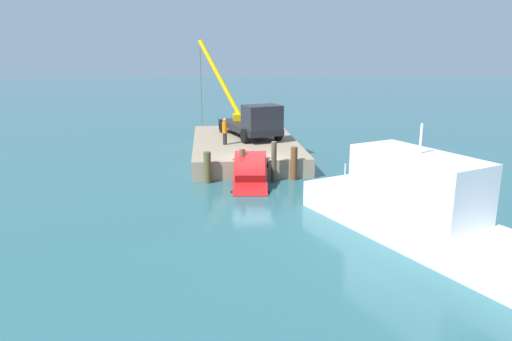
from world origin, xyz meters
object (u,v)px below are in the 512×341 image
at_px(salvaged_car, 250,173).
at_px(moored_yacht, 458,243).
at_px(crane_truck, 252,120).
at_px(dock_worker, 225,131).

bearing_deg(salvaged_car, moored_yacht, 32.66).
xyz_separation_m(crane_truck, dock_worker, (2.19, -2.12, -0.41)).
bearing_deg(moored_yacht, crane_truck, -162.94).
relative_size(crane_truck, dock_worker, 4.70).
bearing_deg(dock_worker, salvaged_car, 10.68).
bearing_deg(salvaged_car, crane_truck, 173.64).
bearing_deg(crane_truck, moored_yacht, 17.06).
relative_size(dock_worker, moored_yacht, 0.12).
xyz_separation_m(dock_worker, salvaged_car, (6.24, 1.18, -1.38)).
xyz_separation_m(dock_worker, moored_yacht, (16.79, 7.94, -1.48)).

